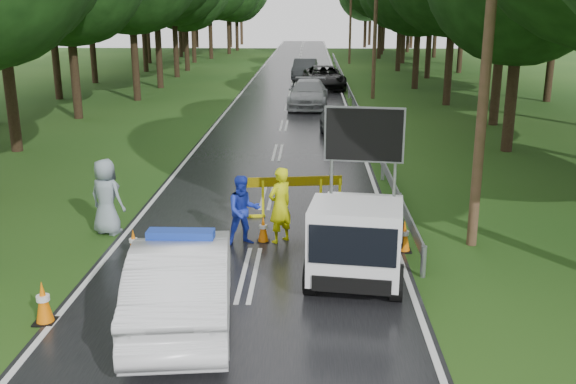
{
  "coord_description": "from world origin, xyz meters",
  "views": [
    {
      "loc": [
        1.28,
        -12.69,
        5.51
      ],
      "look_at": [
        0.77,
        1.92,
        1.3
      ],
      "focal_mm": 40.0,
      "sensor_mm": 36.0,
      "label": 1
    }
  ],
  "objects_px": {
    "queue_car_third": "(324,77)",
    "civilian": "(244,211)",
    "queue_car_fourth": "(305,69)",
    "work_truck": "(358,233)",
    "queue_car_second": "(308,94)",
    "police_sedan": "(183,280)",
    "barrier": "(292,187)",
    "officer": "(280,205)",
    "queue_car_first": "(340,122)"
  },
  "relations": [
    {
      "from": "officer",
      "to": "queue_car_first",
      "type": "height_order",
      "value": "officer"
    },
    {
      "from": "work_truck",
      "to": "officer",
      "type": "bearing_deg",
      "value": 141.28
    },
    {
      "from": "queue_car_second",
      "to": "queue_car_fourth",
      "type": "relative_size",
      "value": 1.08
    },
    {
      "from": "police_sedan",
      "to": "barrier",
      "type": "distance_m",
      "value": 6.36
    },
    {
      "from": "queue_car_first",
      "to": "queue_car_second",
      "type": "distance_m",
      "value": 8.92
    },
    {
      "from": "barrier",
      "to": "queue_car_third",
      "type": "relative_size",
      "value": 0.47
    },
    {
      "from": "queue_car_first",
      "to": "queue_car_third",
      "type": "bearing_deg",
      "value": 86.16
    },
    {
      "from": "police_sedan",
      "to": "barrier",
      "type": "relative_size",
      "value": 1.82
    },
    {
      "from": "police_sedan",
      "to": "officer",
      "type": "relative_size",
      "value": 2.64
    },
    {
      "from": "work_truck",
      "to": "civilian",
      "type": "distance_m",
      "value": 3.1
    },
    {
      "from": "work_truck",
      "to": "officer",
      "type": "relative_size",
      "value": 2.38
    },
    {
      "from": "barrier",
      "to": "queue_car_first",
      "type": "distance_m",
      "value": 11.44
    },
    {
      "from": "civilian",
      "to": "queue_car_fourth",
      "type": "xyz_separation_m",
      "value": [
        1.09,
        37.02,
        -0.04
      ]
    },
    {
      "from": "officer",
      "to": "queue_car_third",
      "type": "xyz_separation_m",
      "value": [
        1.64,
        30.85,
        -0.14
      ]
    },
    {
      "from": "work_truck",
      "to": "barrier",
      "type": "bearing_deg",
      "value": 119.39
    },
    {
      "from": "queue_car_third",
      "to": "civilian",
      "type": "bearing_deg",
      "value": -99.77
    },
    {
      "from": "officer",
      "to": "queue_car_first",
      "type": "bearing_deg",
      "value": -143.15
    },
    {
      "from": "officer",
      "to": "queue_car_first",
      "type": "distance_m",
      "value": 13.45
    },
    {
      "from": "officer",
      "to": "civilian",
      "type": "relative_size",
      "value": 1.1
    },
    {
      "from": "barrier",
      "to": "civilian",
      "type": "relative_size",
      "value": 1.59
    },
    {
      "from": "queue_car_second",
      "to": "queue_car_first",
      "type": "bearing_deg",
      "value": -77.75
    },
    {
      "from": "civilian",
      "to": "queue_car_first",
      "type": "relative_size",
      "value": 0.43
    },
    {
      "from": "queue_car_first",
      "to": "queue_car_fourth",
      "type": "height_order",
      "value": "queue_car_fourth"
    },
    {
      "from": "officer",
      "to": "queue_car_fourth",
      "type": "bearing_deg",
      "value": -134.84
    },
    {
      "from": "barrier",
      "to": "officer",
      "type": "height_order",
      "value": "officer"
    },
    {
      "from": "police_sedan",
      "to": "officer",
      "type": "height_order",
      "value": "officer"
    },
    {
      "from": "work_truck",
      "to": "queue_car_second",
      "type": "distance_m",
      "value": 23.97
    },
    {
      "from": "queue_car_second",
      "to": "queue_car_third",
      "type": "bearing_deg",
      "value": 85.94
    },
    {
      "from": "barrier",
      "to": "queue_car_third",
      "type": "distance_m",
      "value": 28.89
    },
    {
      "from": "queue_car_fourth",
      "to": "work_truck",
      "type": "bearing_deg",
      "value": -83.56
    },
    {
      "from": "civilian",
      "to": "queue_car_first",
      "type": "distance_m",
      "value": 13.78
    },
    {
      "from": "work_truck",
      "to": "officer",
      "type": "height_order",
      "value": "work_truck"
    },
    {
      "from": "police_sedan",
      "to": "officer",
      "type": "xyz_separation_m",
      "value": [
        1.56,
        4.1,
        0.15
      ]
    },
    {
      "from": "civilian",
      "to": "queue_car_third",
      "type": "height_order",
      "value": "civilian"
    },
    {
      "from": "queue_car_second",
      "to": "queue_car_fourth",
      "type": "distance_m",
      "value": 14.76
    },
    {
      "from": "civilian",
      "to": "queue_car_first",
      "type": "bearing_deg",
      "value": 58.85
    },
    {
      "from": "civilian",
      "to": "queue_car_first",
      "type": "height_order",
      "value": "civilian"
    },
    {
      "from": "queue_car_first",
      "to": "work_truck",
      "type": "bearing_deg",
      "value": -96.19
    },
    {
      "from": "queue_car_first",
      "to": "queue_car_third",
      "type": "height_order",
      "value": "queue_car_third"
    },
    {
      "from": "barrier",
      "to": "police_sedan",
      "type": "bearing_deg",
      "value": -114.33
    },
    {
      "from": "barrier",
      "to": "civilian",
      "type": "distance_m",
      "value": 2.43
    },
    {
      "from": "queue_car_first",
      "to": "queue_car_second",
      "type": "bearing_deg",
      "value": 94.26
    },
    {
      "from": "work_truck",
      "to": "queue_car_third",
      "type": "bearing_deg",
      "value": 98.03
    },
    {
      "from": "work_truck",
      "to": "queue_car_third",
      "type": "relative_size",
      "value": 0.78
    },
    {
      "from": "civilian",
      "to": "queue_car_third",
      "type": "distance_m",
      "value": 31.12
    },
    {
      "from": "officer",
      "to": "queue_car_second",
      "type": "distance_m",
      "value": 22.11
    },
    {
      "from": "barrier",
      "to": "queue_car_first",
      "type": "relative_size",
      "value": 0.69
    },
    {
      "from": "queue_car_first",
      "to": "civilian",
      "type": "bearing_deg",
      "value": -107.25
    },
    {
      "from": "civilian",
      "to": "queue_car_second",
      "type": "bearing_deg",
      "value": 67.28
    },
    {
      "from": "civilian",
      "to": "queue_car_fourth",
      "type": "height_order",
      "value": "civilian"
    }
  ]
}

